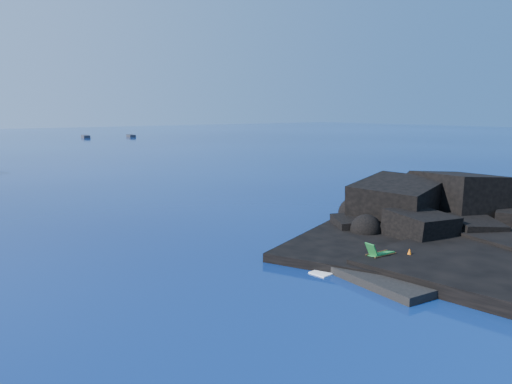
% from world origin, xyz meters
% --- Properties ---
extents(ground, '(400.00, 400.00, 0.00)m').
position_xyz_m(ground, '(0.00, 0.00, 0.00)').
color(ground, '#030D38').
rests_on(ground, ground).
extents(headland, '(24.00, 24.00, 3.60)m').
position_xyz_m(headland, '(13.00, 3.00, 0.00)').
color(headland, black).
rests_on(headland, ground).
extents(beach, '(9.08, 6.86, 0.70)m').
position_xyz_m(beach, '(4.50, 0.50, 0.00)').
color(beach, black).
rests_on(beach, ground).
extents(surf_foam, '(10.00, 8.00, 0.06)m').
position_xyz_m(surf_foam, '(5.00, 5.00, 0.00)').
color(surf_foam, white).
rests_on(surf_foam, ground).
extents(deck_chair, '(1.52, 0.75, 1.02)m').
position_xyz_m(deck_chair, '(2.98, 1.67, 0.86)').
color(deck_chair, '#166427').
rests_on(deck_chair, beach).
extents(towel, '(2.23, 1.47, 0.05)m').
position_xyz_m(towel, '(4.86, 0.96, 0.38)').
color(towel, white).
rests_on(towel, beach).
extents(sunbather, '(1.69, 0.82, 0.22)m').
position_xyz_m(sunbather, '(4.86, 0.96, 0.51)').
color(sunbather, tan).
rests_on(sunbather, towel).
extents(marker_cone, '(0.41, 0.41, 0.55)m').
position_xyz_m(marker_cone, '(4.06, 0.89, 0.63)').
color(marker_cone, '#E0600B').
rests_on(marker_cone, beach).
extents(distant_boat_a, '(2.43, 5.29, 0.68)m').
position_xyz_m(distant_boat_a, '(30.12, 119.63, 0.00)').
color(distant_boat_a, '#28272C').
rests_on(distant_boat_a, ground).
extents(distant_boat_b, '(2.48, 5.15, 0.66)m').
position_xyz_m(distant_boat_b, '(41.08, 115.58, 0.00)').
color(distant_boat_b, '#252529').
rests_on(distant_boat_b, ground).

